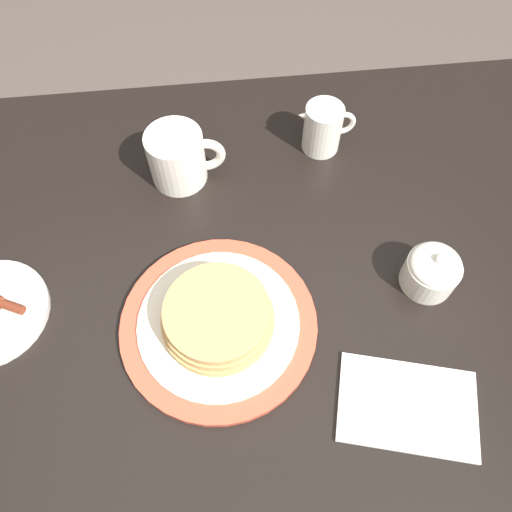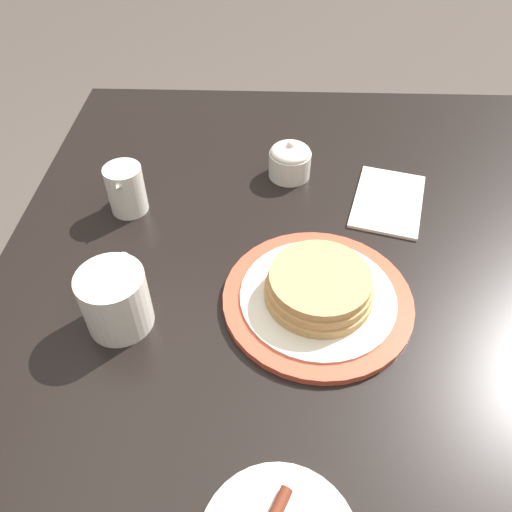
{
  "view_description": "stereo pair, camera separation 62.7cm",
  "coord_description": "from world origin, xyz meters",
  "px_view_note": "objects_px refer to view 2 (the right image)",
  "views": [
    {
      "loc": [
        -0.01,
        -0.28,
        1.46
      ],
      "look_at": [
        0.04,
        0.09,
        0.81
      ],
      "focal_mm": 35.0,
      "sensor_mm": 36.0,
      "label": 1
    },
    {
      "loc": [
        -0.51,
        0.08,
        1.36
      ],
      "look_at": [
        0.04,
        0.09,
        0.81
      ],
      "focal_mm": 35.0,
      "sensor_mm": 36.0,
      "label": 2
    }
  ],
  "objects_px": {
    "pancake_plate": "(318,293)",
    "creamer_pitcher": "(126,188)",
    "coffee_mug": "(116,298)",
    "sugar_bowl": "(290,160)",
    "napkin": "(388,201)"
  },
  "relations": [
    {
      "from": "coffee_mug",
      "to": "sugar_bowl",
      "type": "xyz_separation_m",
      "value": [
        0.36,
        -0.25,
        -0.01
      ]
    },
    {
      "from": "pancake_plate",
      "to": "coffee_mug",
      "type": "height_order",
      "value": "coffee_mug"
    },
    {
      "from": "pancake_plate",
      "to": "coffee_mug",
      "type": "relative_size",
      "value": 2.21
    },
    {
      "from": "napkin",
      "to": "creamer_pitcher",
      "type": "bearing_deg",
      "value": 94.28
    },
    {
      "from": "pancake_plate",
      "to": "coffee_mug",
      "type": "xyz_separation_m",
      "value": [
        -0.04,
        0.29,
        0.03
      ]
    },
    {
      "from": "coffee_mug",
      "to": "creamer_pitcher",
      "type": "bearing_deg",
      "value": 9.32
    },
    {
      "from": "creamer_pitcher",
      "to": "napkin",
      "type": "xyz_separation_m",
      "value": [
        0.04,
        -0.47,
        -0.04
      ]
    },
    {
      "from": "pancake_plate",
      "to": "creamer_pitcher",
      "type": "distance_m",
      "value": 0.39
    },
    {
      "from": "pancake_plate",
      "to": "creamer_pitcher",
      "type": "xyz_separation_m",
      "value": [
        0.21,
        0.33,
        0.03
      ]
    },
    {
      "from": "pancake_plate",
      "to": "creamer_pitcher",
      "type": "height_order",
      "value": "creamer_pitcher"
    },
    {
      "from": "pancake_plate",
      "to": "sugar_bowl",
      "type": "relative_size",
      "value": 3.53
    },
    {
      "from": "coffee_mug",
      "to": "sugar_bowl",
      "type": "relative_size",
      "value": 1.59
    },
    {
      "from": "coffee_mug",
      "to": "sugar_bowl",
      "type": "bearing_deg",
      "value": -34.46
    },
    {
      "from": "coffee_mug",
      "to": "napkin",
      "type": "xyz_separation_m",
      "value": [
        0.29,
        -0.43,
        -0.05
      ]
    },
    {
      "from": "napkin",
      "to": "pancake_plate",
      "type": "bearing_deg",
      "value": 149.26
    }
  ]
}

